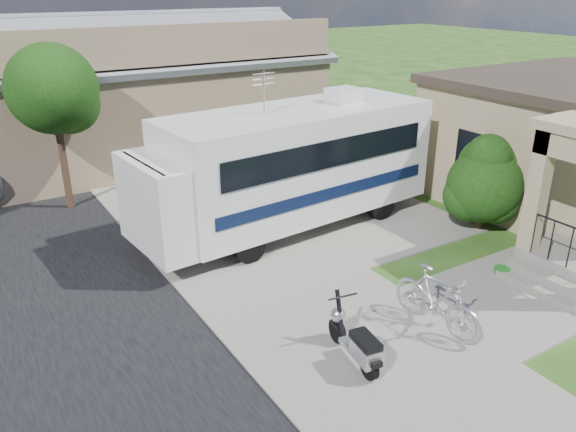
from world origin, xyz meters
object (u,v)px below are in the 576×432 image
motorhome (288,164)px  bicycle (436,302)px  shrub (484,182)px  garden_hose (502,272)px  scooter (356,342)px

motorhome → bicycle: 5.59m
motorhome → shrub: motorhome is taller
motorhome → garden_hose: motorhome is taller
garden_hose → bicycle: bearing=-165.8°
motorhome → shrub: (4.16, -2.74, -0.43)m
bicycle → scooter: bearing=177.2°
scooter → bicycle: size_ratio=0.80×
motorhome → scooter: 6.05m
bicycle → garden_hose: (2.82, 0.72, -0.51)m
bicycle → garden_hose: 2.96m
shrub → garden_hose: shrub is taller
bicycle → shrub: bearing=27.4°
motorhome → bicycle: (-0.24, -5.47, -1.15)m
scooter → motorhome: bearing=77.6°
shrub → scooter: (-6.28, -2.78, -0.84)m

